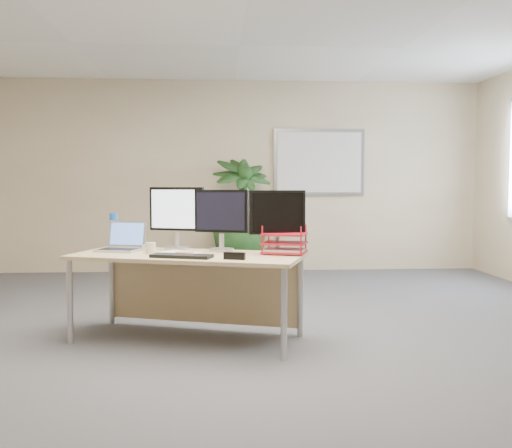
{
  "coord_description": "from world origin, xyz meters",
  "views": [
    {
      "loc": [
        -0.23,
        -4.12,
        1.24
      ],
      "look_at": [
        0.06,
        0.35,
        0.93
      ],
      "focal_mm": 40.0,
      "sensor_mm": 36.0,
      "label": 1
    }
  ],
  "objects": [
    {
      "name": "stapler",
      "position": [
        -0.12,
        0.03,
        0.72
      ],
      "size": [
        0.16,
        0.09,
        0.05
      ],
      "primitive_type": "cube",
      "rotation": [
        0.0,
        0.0,
        -0.32
      ],
      "color": "black",
      "rests_on": "desk"
    },
    {
      "name": "whiteboard",
      "position": [
        1.2,
        3.97,
        1.55
      ],
      "size": [
        1.3,
        0.04,
        0.95
      ],
      "color": "#9D9DA1",
      "rests_on": "back_wall"
    },
    {
      "name": "floor_plant",
      "position": [
        0.06,
        3.61,
        0.75
      ],
      "size": [
        1.07,
        1.07,
        1.5
      ],
      "primitive_type": "imported",
      "rotation": [
        0.0,
        0.0,
        0.33
      ],
      "color": "#163413",
      "rests_on": "floor"
    },
    {
      "name": "monitor_left",
      "position": [
        -0.58,
        0.7,
        0.99
      ],
      "size": [
        0.46,
        0.21,
        0.53
      ],
      "color": "#B0B0B5",
      "rests_on": "desk"
    },
    {
      "name": "spiral_notebook",
      "position": [
        -0.55,
        0.39,
        0.7
      ],
      "size": [
        0.38,
        0.37,
        0.01
      ],
      "primitive_type": "cube",
      "rotation": [
        0.0,
        0.0,
        -0.65
      ],
      "color": "silver",
      "rests_on": "desk"
    },
    {
      "name": "floor",
      "position": [
        0.0,
        0.0,
        0.0
      ],
      "size": [
        8.0,
        8.0,
        0.0
      ],
      "primitive_type": "plane",
      "color": "#48484D",
      "rests_on": "ground"
    },
    {
      "name": "keyboard",
      "position": [
        -0.51,
        0.16,
        0.7
      ],
      "size": [
        0.49,
        0.29,
        0.03
      ],
      "primitive_type": "cube",
      "rotation": [
        0.0,
        0.0,
        -0.32
      ],
      "color": "black",
      "rests_on": "desk"
    },
    {
      "name": "laptop",
      "position": [
        -1.03,
        0.66,
        0.75
      ],
      "size": [
        0.42,
        0.39,
        0.24
      ],
      "color": "#B3B4B8",
      "rests_on": "desk"
    },
    {
      "name": "yellow_highlighter",
      "position": [
        -0.36,
        0.26,
        0.7
      ],
      "size": [
        0.13,
        0.05,
        0.02
      ],
      "primitive_type": "cylinder",
      "rotation": [
        0.0,
        1.57,
        -0.3
      ],
      "color": "yellow",
      "rests_on": "desk"
    },
    {
      "name": "back_wall",
      "position": [
        0.0,
        4.0,
        1.35
      ],
      "size": [
        7.0,
        0.04,
        2.7
      ],
      "primitive_type": "cube",
      "color": "tan",
      "rests_on": "floor"
    },
    {
      "name": "monitor_dark",
      "position": [
        0.24,
        0.39,
        0.98
      ],
      "size": [
        0.45,
        0.2,
        0.5
      ],
      "color": "#B0B0B5",
      "rests_on": "desk"
    },
    {
      "name": "water_bottle",
      "position": [
        -1.14,
        0.9,
        0.83
      ],
      "size": [
        0.08,
        0.08,
        0.3
      ],
      "color": "silver",
      "rests_on": "desk"
    },
    {
      "name": "orange_pen",
      "position": [
        -0.5,
        0.35,
        0.71
      ],
      "size": [
        0.15,
        0.02,
        0.01
      ],
      "primitive_type": "cylinder",
      "rotation": [
        0.0,
        1.57,
        -0.09
      ],
      "color": "orange",
      "rests_on": "spiral_notebook"
    },
    {
      "name": "desk",
      "position": [
        -0.45,
        0.47,
        0.55
      ],
      "size": [
        1.94,
        1.28,
        0.69
      ],
      "color": "tan",
      "rests_on": "floor"
    },
    {
      "name": "monitor_right",
      "position": [
        -0.21,
        0.56,
        0.98
      ],
      "size": [
        0.44,
        0.21,
        0.5
      ],
      "color": "#B0B0B5",
      "rests_on": "desk"
    },
    {
      "name": "coffee_mug",
      "position": [
        -0.77,
        0.41,
        0.73
      ],
      "size": [
        0.12,
        0.08,
        0.09
      ],
      "color": "silver",
      "rests_on": "desk"
    },
    {
      "name": "letter_tray",
      "position": [
        0.29,
        0.34,
        0.76
      ],
      "size": [
        0.4,
        0.35,
        0.16
      ],
      "color": "#AC1522",
      "rests_on": "desk"
    }
  ]
}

